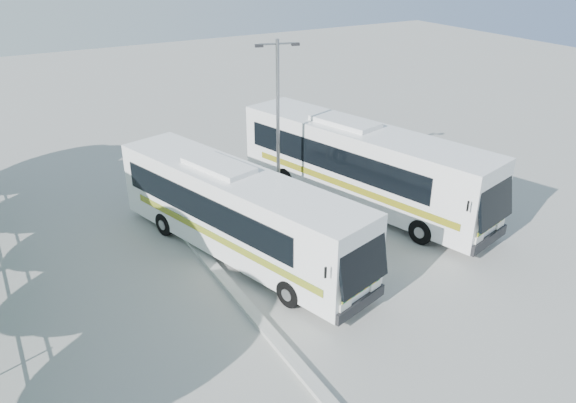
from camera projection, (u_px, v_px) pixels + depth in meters
ground at (299, 281)px, 19.84m from camera, size 100.00×100.00×0.00m
kerb_divider at (216, 270)px, 20.34m from camera, size 0.40×16.00×0.15m
coach_main at (238, 212)px, 20.81m from camera, size 5.49×11.97×3.27m
coach_adjacent at (362, 164)px, 24.80m from camera, size 5.70×12.94×3.53m
lamppost at (278, 120)px, 23.46m from camera, size 1.77×0.66×7.38m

